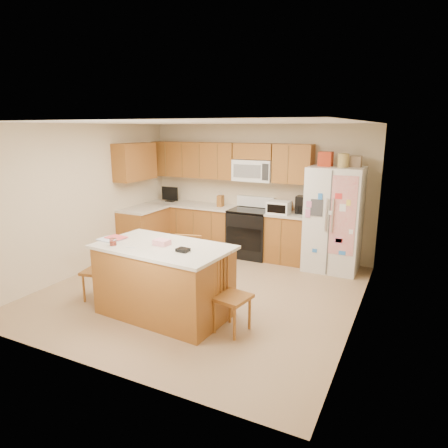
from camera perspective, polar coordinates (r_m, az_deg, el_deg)
The scene contains 9 objects.
ground at distance 6.20m, azimuth -3.23°, elevation -9.52°, with size 4.50×4.50×0.00m, color #A57E60.
room_shell at distance 5.79m, azimuth -3.42°, elevation 3.71°, with size 4.60×4.60×2.52m.
cabinetry at distance 7.90m, azimuth -3.18°, elevation 2.49°, with size 3.36×1.56×2.15m.
stove at distance 7.70m, azimuth 3.79°, elevation -1.16°, with size 0.76×0.65×1.13m.
refrigerator at distance 7.11m, azimuth 15.42°, elevation 0.83°, with size 0.90×0.79×2.04m.
island at distance 5.36m, azimuth -8.56°, elevation -7.90°, with size 1.86×1.15×1.04m.
windsor_chair_left at distance 6.04m, azimuth -17.40°, elevation -6.36°, with size 0.45×0.46×0.92m.
windsor_chair_back at distance 5.96m, azimuth -4.68°, elevation -5.87°, with size 0.50×0.48×0.95m.
windsor_chair_right at distance 4.90m, azimuth 0.93°, elevation -10.27°, with size 0.45×0.47×0.95m.
Camera 1 is at (2.82, -4.96, 2.43)m, focal length 32.00 mm.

